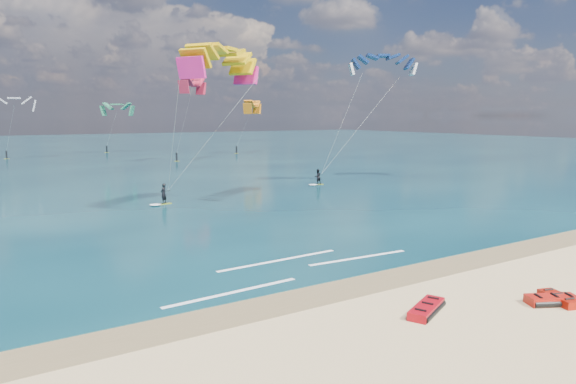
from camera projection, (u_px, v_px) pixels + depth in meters
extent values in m
plane|color=tan|center=(113.00, 188.00, 52.69)|extent=(320.00, 320.00, 0.00)
cube|color=brown|center=(328.00, 292.00, 21.70)|extent=(320.00, 2.40, 0.01)
cube|color=#092A36|center=(37.00, 152.00, 106.30)|extent=(320.00, 200.00, 0.04)
cube|color=#C0DA19|center=(164.00, 204.00, 43.06)|extent=(1.33, 0.58, 0.06)
imported|color=black|center=(164.00, 194.00, 42.93)|extent=(0.74, 0.69, 1.71)
cylinder|color=black|center=(168.00, 191.00, 42.80)|extent=(0.52, 0.11, 0.04)
cube|color=#AABB1C|center=(318.00, 184.00, 55.36)|extent=(1.34, 0.81, 0.06)
imported|color=black|center=(318.00, 177.00, 55.24)|extent=(0.80, 0.63, 1.62)
cylinder|color=black|center=(321.00, 174.00, 55.11)|extent=(0.50, 0.21, 0.04)
cube|color=white|center=(233.00, 292.00, 21.54)|extent=(6.31, 0.58, 0.01)
cube|color=white|center=(359.00, 258.00, 26.80)|extent=(5.98, 0.67, 0.01)
cube|color=white|center=(279.00, 260.00, 26.32)|extent=(7.06, 0.50, 0.01)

